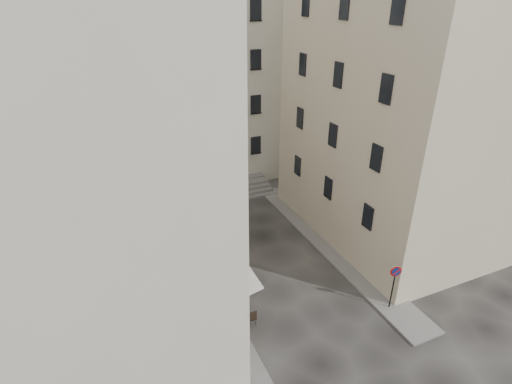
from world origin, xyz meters
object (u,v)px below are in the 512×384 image
bistro_table_a (242,320)px  pedestrian (241,267)px  no_parking_sign (394,279)px  bistro_table_b (236,297)px

bistro_table_a → pedestrian: size_ratio=0.75×
pedestrian → no_parking_sign: bearing=137.8°
bistro_table_a → bistro_table_b: size_ratio=1.15×
bistro_table_a → pedestrian: bearing=69.5°
bistro_table_b → bistro_table_a: bearing=-101.2°
bistro_table_b → pedestrian: pedestrian is taller
no_parking_sign → bistro_table_b: (-7.31, 3.64, -1.53)m
no_parking_sign → bistro_table_b: size_ratio=2.34×
no_parking_sign → pedestrian: bearing=157.0°
bistro_table_b → pedestrian: (0.96, 1.72, 0.49)m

